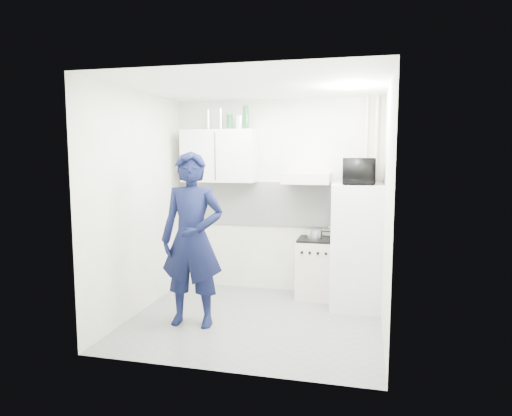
# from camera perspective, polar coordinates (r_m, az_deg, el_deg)

# --- Properties ---
(floor) EXTENTS (2.80, 2.80, 0.00)m
(floor) POSITION_cam_1_polar(r_m,az_deg,el_deg) (5.32, -0.21, -13.89)
(floor) COLOR slate
(floor) RESTS_ON ground
(ceiling) EXTENTS (2.80, 2.80, 0.00)m
(ceiling) POSITION_cam_1_polar(r_m,az_deg,el_deg) (5.03, -0.23, 15.03)
(ceiling) COLOR white
(ceiling) RESTS_ON wall_back
(wall_back) EXTENTS (2.80, 0.00, 2.80)m
(wall_back) POSITION_cam_1_polar(r_m,az_deg,el_deg) (6.23, 2.52, 1.46)
(wall_back) COLOR silver
(wall_back) RESTS_ON floor
(wall_left) EXTENTS (0.00, 2.60, 2.60)m
(wall_left) POSITION_cam_1_polar(r_m,az_deg,el_deg) (5.51, -14.50, 0.55)
(wall_left) COLOR silver
(wall_left) RESTS_ON floor
(wall_right) EXTENTS (0.00, 2.60, 2.60)m
(wall_right) POSITION_cam_1_polar(r_m,az_deg,el_deg) (4.87, 15.98, -0.30)
(wall_right) COLOR silver
(wall_right) RESTS_ON floor
(person) EXTENTS (0.72, 0.49, 1.91)m
(person) POSITION_cam_1_polar(r_m,az_deg,el_deg) (5.01, -7.98, -3.93)
(person) COLOR black
(person) RESTS_ON floor
(stove) EXTENTS (0.48, 0.48, 0.76)m
(stove) POSITION_cam_1_polar(r_m,az_deg,el_deg) (6.06, 7.46, -7.59)
(stove) COLOR beige
(stove) RESTS_ON floor
(fridge) EXTENTS (0.67, 0.67, 1.52)m
(fridge) POSITION_cam_1_polar(r_m,az_deg,el_deg) (5.69, 12.47, -4.70)
(fridge) COLOR white
(fridge) RESTS_ON floor
(stove_top) EXTENTS (0.46, 0.46, 0.03)m
(stove_top) POSITION_cam_1_polar(r_m,az_deg,el_deg) (5.97, 7.52, -3.91)
(stove_top) COLOR black
(stove_top) RESTS_ON stove
(saucepan) EXTENTS (0.20, 0.20, 0.11)m
(saucepan) POSITION_cam_1_polar(r_m,az_deg,el_deg) (5.99, 7.36, -3.19)
(saucepan) COLOR silver
(saucepan) RESTS_ON stove_top
(microwave) EXTENTS (0.57, 0.40, 0.31)m
(microwave) POSITION_cam_1_polar(r_m,az_deg,el_deg) (5.59, 12.71, 4.53)
(microwave) COLOR black
(microwave) RESTS_ON fridge
(bottle_c) EXTENTS (0.06, 0.06, 0.26)m
(bottle_c) POSITION_cam_1_polar(r_m,az_deg,el_deg) (6.28, -6.03, 10.90)
(bottle_c) COLOR silver
(bottle_c) RESTS_ON upper_cabinet
(bottle_d) EXTENTS (0.06, 0.06, 0.28)m
(bottle_d) POSITION_cam_1_polar(r_m,az_deg,el_deg) (6.23, -4.47, 11.03)
(bottle_d) COLOR silver
(bottle_d) RESTS_ON upper_cabinet
(canister_a) EXTENTS (0.08, 0.08, 0.20)m
(canister_a) POSITION_cam_1_polar(r_m,az_deg,el_deg) (6.19, -3.31, 10.69)
(canister_a) COLOR #144C1E
(canister_a) RESTS_ON upper_cabinet
(canister_b) EXTENTS (0.10, 0.10, 0.18)m
(canister_b) POSITION_cam_1_polar(r_m,az_deg,el_deg) (6.15, -2.11, 10.63)
(canister_b) COLOR #B2B7BC
(canister_b) RESTS_ON upper_cabinet
(bottle_e) EXTENTS (0.08, 0.08, 0.30)m
(bottle_e) POSITION_cam_1_polar(r_m,az_deg,el_deg) (6.13, -1.28, 11.22)
(bottle_e) COLOR #144C1E
(bottle_e) RESTS_ON upper_cabinet
(upper_cabinet) EXTENTS (1.00, 0.35, 0.70)m
(upper_cabinet) POSITION_cam_1_polar(r_m,az_deg,el_deg) (6.22, -4.61, 6.51)
(upper_cabinet) COLOR white
(upper_cabinet) RESTS_ON wall_back
(range_hood) EXTENTS (0.60, 0.50, 0.14)m
(range_hood) POSITION_cam_1_polar(r_m,az_deg,el_deg) (5.89, 6.37, 3.75)
(range_hood) COLOR beige
(range_hood) RESTS_ON wall_back
(backsplash) EXTENTS (2.74, 0.03, 0.60)m
(backsplash) POSITION_cam_1_polar(r_m,az_deg,el_deg) (6.22, 2.48, 0.53)
(backsplash) COLOR white
(backsplash) RESTS_ON wall_back
(pipe_a) EXTENTS (0.05, 0.05, 2.60)m
(pipe_a) POSITION_cam_1_polar(r_m,az_deg,el_deg) (6.03, 14.58, 1.07)
(pipe_a) COLOR beige
(pipe_a) RESTS_ON floor
(pipe_b) EXTENTS (0.04, 0.04, 2.60)m
(pipe_b) POSITION_cam_1_polar(r_m,az_deg,el_deg) (6.03, 13.44, 1.10)
(pipe_b) COLOR beige
(pipe_b) RESTS_ON floor
(ceiling_spot_fixture) EXTENTS (0.10, 0.10, 0.02)m
(ceiling_spot_fixture) POSITION_cam_1_polar(r_m,az_deg,el_deg) (5.08, 11.72, 14.46)
(ceiling_spot_fixture) COLOR white
(ceiling_spot_fixture) RESTS_ON ceiling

